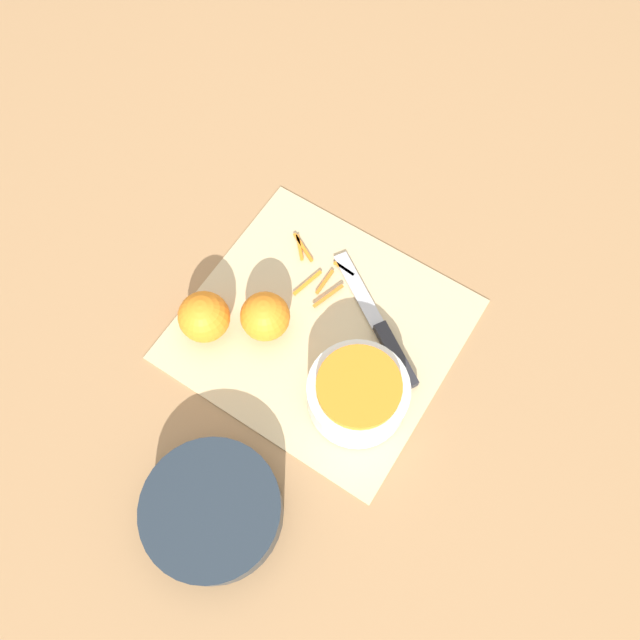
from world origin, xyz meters
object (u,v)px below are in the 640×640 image
orange_left (204,317)px  bowl_dark (213,511)px  orange_right (265,316)px  bowl_speckled (358,393)px  knife (387,341)px

orange_left → bowl_dark: bearing=129.0°
bowl_dark → orange_right: (0.10, -0.26, 0.01)m
bowl_speckled → orange_left: orange_left is taller
bowl_speckled → orange_left: bearing=5.5°
knife → orange_left: bearing=60.0°
bowl_speckled → orange_right: orange_right is taller
orange_right → orange_left: bearing=33.6°
knife → orange_right: orange_right is taller
bowl_speckled → knife: bowl_speckled is taller
bowl_dark → orange_left: orange_left is taller
bowl_dark → knife: 0.35m
bowl_speckled → bowl_dark: bowl_speckled is taller
knife → bowl_dark: bearing=110.9°
bowl_dark → knife: (-0.07, -0.34, -0.02)m
bowl_speckled → knife: bearing=-85.5°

